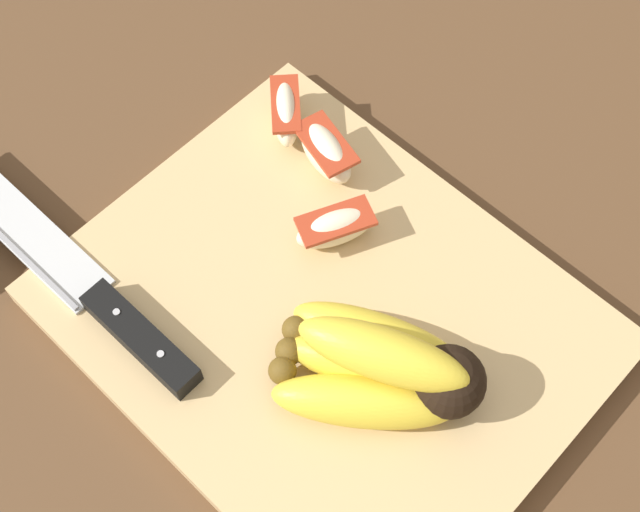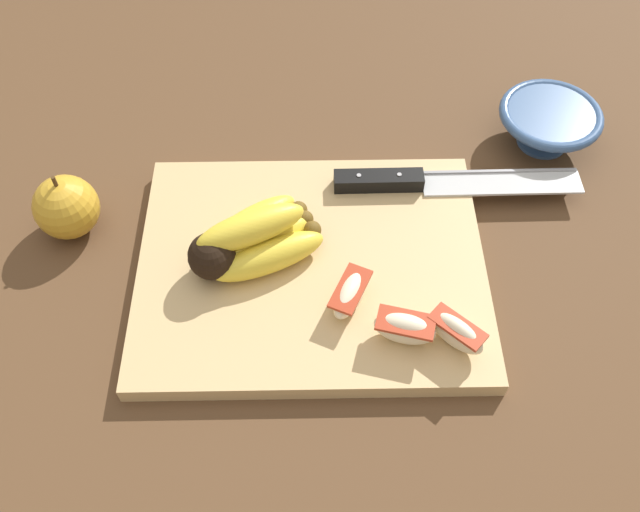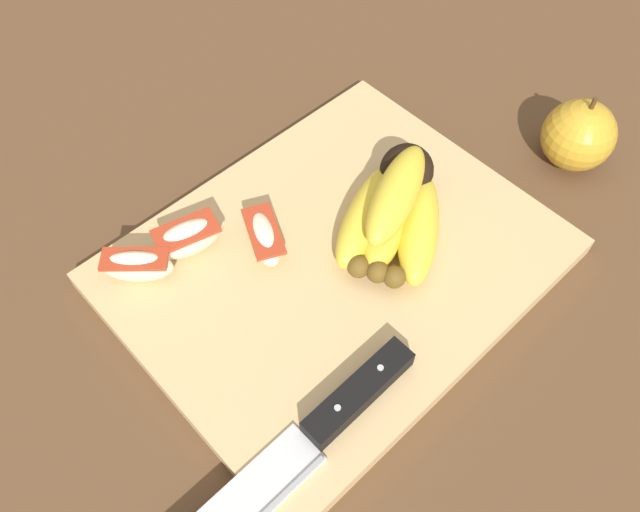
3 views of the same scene
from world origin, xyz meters
name	(u,v)px [view 2 (image 2 of 3)]	position (x,y,z in m)	size (l,w,h in m)	color
ground_plane	(299,265)	(0.00, 0.00, 0.00)	(6.00, 6.00, 0.00)	brown
cutting_board	(312,267)	(-0.01, 0.01, 0.01)	(0.36, 0.29, 0.02)	tan
banana_bunch	(251,240)	(0.05, 0.00, 0.04)	(0.14, 0.13, 0.06)	black
chefs_knife	(421,181)	(-0.14, -0.09, 0.03)	(0.28, 0.04, 0.02)	silver
apple_wedge_near	(350,293)	(-0.05, 0.06, 0.04)	(0.05, 0.07, 0.03)	#F4E5C1
apple_wedge_middle	(405,328)	(-0.10, 0.10, 0.04)	(0.06, 0.04, 0.03)	#F4E5C1
apple_wedge_far	(456,332)	(-0.15, 0.11, 0.04)	(0.06, 0.06, 0.03)	#F4E5C1
whole_apple	(66,207)	(0.25, -0.06, 0.04)	(0.07, 0.07, 0.08)	gold
ceramic_bowl	(548,124)	(-0.30, -0.18, 0.03)	(0.12, 0.12, 0.05)	#385684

